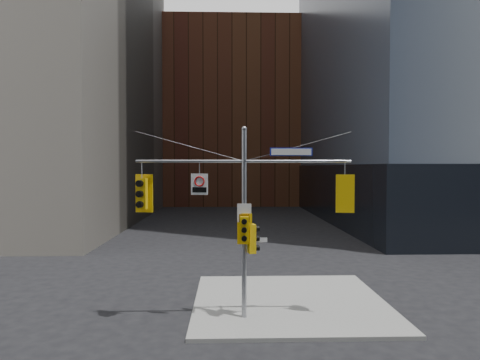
{
  "coord_description": "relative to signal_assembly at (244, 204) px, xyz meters",
  "views": [
    {
      "loc": [
        -0.61,
        -13.87,
        5.79
      ],
      "look_at": [
        -0.15,
        2.0,
        5.3
      ],
      "focal_mm": 32.0,
      "sensor_mm": 36.0,
      "label": 1
    }
  ],
  "objects": [
    {
      "name": "signal_assembly",
      "position": [
        0.0,
        0.0,
        0.0
      ],
      "size": [
        8.0,
        0.8,
        7.3
      ],
      "color": "gray",
      "rests_on": "ground"
    },
    {
      "name": "sidewalk_corner",
      "position": [
        2.0,
        2.01,
        -4.34
      ],
      "size": [
        8.0,
        8.0,
        0.15
      ],
      "primitive_type": "cube",
      "color": "gray",
      "rests_on": "ground"
    },
    {
      "name": "regulatory_sign_arm",
      "position": [
        -1.66,
        -0.02,
        0.76
      ],
      "size": [
        0.63,
        0.1,
        0.79
      ],
      "rotation": [
        0.0,
        0.0,
        -0.08
      ],
      "color": "silver",
      "rests_on": "ground"
    },
    {
      "name": "traffic_light_east_arm",
      "position": [
        3.77,
        0.0,
        0.38
      ],
      "size": [
        0.67,
        0.61,
        1.42
      ],
      "rotation": [
        0.0,
        0.0,
        2.94
      ],
      "color": "yellow",
      "rests_on": "ground"
    },
    {
      "name": "street_blade_ns",
      "position": [
        0.0,
        0.46,
        -1.66
      ],
      "size": [
        0.11,
        0.76,
        0.15
      ],
      "rotation": [
        0.0,
        0.0,
        0.11
      ],
      "color": "#145926",
      "rests_on": "ground"
    },
    {
      "name": "traffic_light_pole_side",
      "position": [
        0.32,
        0.02,
        -1.31
      ],
      "size": [
        0.47,
        0.4,
        1.08
      ],
      "rotation": [
        0.0,
        0.0,
        1.82
      ],
      "color": "yellow",
      "rests_on": "ground"
    },
    {
      "name": "traffic_light_pole_front",
      "position": [
        0.0,
        -0.27,
        -0.92
      ],
      "size": [
        0.55,
        0.45,
        1.15
      ],
      "rotation": [
        0.0,
        0.0,
        -0.08
      ],
      "color": "yellow",
      "rests_on": "ground"
    },
    {
      "name": "street_sign_blade",
      "position": [
        1.76,
        0.0,
        1.93
      ],
      "size": [
        1.61,
        0.15,
        0.31
      ],
      "rotation": [
        0.0,
        0.0,
        0.07
      ],
      "color": "#101E96",
      "rests_on": "ground"
    },
    {
      "name": "traffic_light_west_arm",
      "position": [
        -3.78,
        0.01,
        0.38
      ],
      "size": [
        0.67,
        0.61,
        1.43
      ],
      "rotation": [
        0.0,
        0.0,
        -0.22
      ],
      "color": "yellow",
      "rests_on": "ground"
    },
    {
      "name": "street_blade_ew",
      "position": [
        0.45,
        0.01,
        -1.36
      ],
      "size": [
        0.84,
        0.14,
        0.17
      ],
      "rotation": [
        0.0,
        0.0,
        0.13
      ],
      "color": "silver",
      "rests_on": "ground"
    },
    {
      "name": "ground",
      "position": [
        0.0,
        -1.99,
        -4.42
      ],
      "size": [
        160.0,
        160.0,
        0.0
      ],
      "primitive_type": "plane",
      "color": "black",
      "rests_on": "ground"
    },
    {
      "name": "brick_midrise",
      "position": [
        0.0,
        56.01,
        9.58
      ],
      "size": [
        26.0,
        20.0,
        28.0
      ],
      "primitive_type": "cube",
      "color": "brown",
      "rests_on": "ground"
    },
    {
      "name": "regulatory_sign_pole",
      "position": [
        0.0,
        -0.11,
        -0.35
      ],
      "size": [
        0.53,
        0.06,
        0.69
      ],
      "rotation": [
        0.0,
        0.0,
        -0.06
      ],
      "color": "silver",
      "rests_on": "ground"
    }
  ]
}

